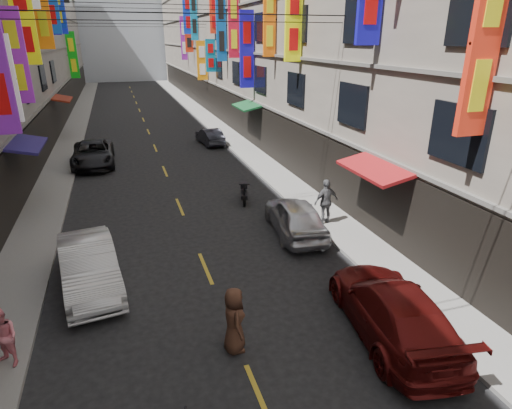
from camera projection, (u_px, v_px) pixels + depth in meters
sidewalk_left at (72, 136)px, 34.21m from camera, size 2.00×90.00×0.12m
sidewalk_right at (218, 127)px, 37.63m from camera, size 2.00×90.00×0.12m
building_row_right at (284, 11)px, 35.90m from camera, size 10.14×90.00×19.00m
haze_block at (120, 16)px, 76.28m from camera, size 18.00×8.00×22.00m
shop_signage at (141, 6)px, 26.37m from camera, size 14.00×55.00×11.88m
street_awnings at (143, 136)px, 20.30m from camera, size 13.99×35.20×0.41m
overhead_cables at (152, 8)px, 22.09m from camera, size 14.00×38.04×1.24m
lane_markings at (152, 139)px, 33.28m from camera, size 0.12×80.20×0.01m
scooter_far_right at (244, 192)px, 20.53m from camera, size 0.70×1.77×1.14m
car_left_mid at (89, 266)px, 13.29m from camera, size 2.19×4.75×1.51m
car_left_far at (93, 154)px, 26.24m from camera, size 2.42×5.25×1.46m
car_right_near at (392, 309)px, 11.18m from camera, size 2.83×5.39×1.49m
car_right_mid at (295, 216)px, 17.02m from camera, size 2.18×4.48×1.47m
car_right_far at (210, 136)px, 31.49m from camera, size 1.61×3.70×1.18m
pedestrian_lfar at (3, 338)px, 9.89m from camera, size 0.90×0.87×1.53m
pedestrian_rfar at (326, 201)px, 17.63m from camera, size 1.20×0.79×1.90m
pedestrian_crossing at (234, 320)px, 10.54m from camera, size 0.61×0.88×1.75m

